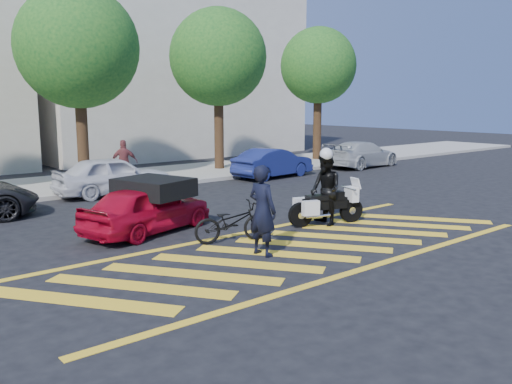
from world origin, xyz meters
TOP-DOWN VIEW (x-y plane):
  - ground at (0.00, 0.00)m, footprint 90.00×90.00m
  - sidewalk at (0.00, 12.00)m, footprint 60.00×5.00m
  - crosswalk at (-0.04, 0.00)m, footprint 12.33×4.00m
  - building_right at (9.00, 21.00)m, footprint 16.00×8.00m
  - tree_center at (0.13, 12.06)m, footprint 4.60×4.60m
  - tree_right at (6.63, 12.06)m, footprint 4.40×4.40m
  - tree_far_right at (13.13, 12.06)m, footprint 4.00×4.00m
  - officer_bike at (-0.91, 0.13)m, footprint 0.55×0.77m
  - bicycle at (-0.75, 1.42)m, footprint 1.92×1.18m
  - police_motorcycle at (2.25, 1.25)m, footprint 2.15×1.03m
  - officer_moto at (2.23, 1.24)m, footprint 0.96×1.09m
  - red_convertible at (-1.83, 3.50)m, footprint 3.89×2.44m
  - parked_mid_right at (-0.10, 9.20)m, footprint 4.09×1.77m
  - parked_right at (7.10, 8.88)m, footprint 3.96×1.71m
  - parked_far_right at (12.93, 8.81)m, footprint 4.55×2.14m
  - pedestrian_right at (0.87, 10.27)m, footprint 1.06×0.80m

SIDE VIEW (x-z plane):
  - ground at x=0.00m, z-range 0.00..0.00m
  - crosswalk at x=-0.04m, z-range 0.00..0.01m
  - sidewalk at x=0.00m, z-range 0.00..0.15m
  - bicycle at x=-0.75m, z-range 0.00..0.95m
  - police_motorcycle at x=2.25m, z-range 0.04..1.02m
  - red_convertible at x=-1.83m, z-range 0.00..1.24m
  - parked_right at x=7.10m, z-range 0.00..1.27m
  - parked_far_right at x=12.93m, z-range 0.00..1.28m
  - parked_mid_right at x=-0.10m, z-range 0.00..1.38m
  - officer_moto at x=2.23m, z-range 0.00..1.90m
  - officer_bike at x=-0.91m, z-range 0.00..1.96m
  - pedestrian_right at x=0.87m, z-range 0.15..1.83m
  - tree_far_right at x=13.13m, z-range 1.39..8.49m
  - tree_right at x=6.63m, z-range 1.34..8.75m
  - tree_center at x=0.13m, z-range 1.31..8.88m
  - building_right at x=9.00m, z-range 0.00..11.00m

